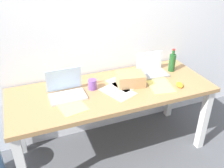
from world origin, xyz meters
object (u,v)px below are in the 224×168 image
(laptop_right, at_px, (152,69))
(beer_bottle, at_px, (172,62))
(desk, at_px, (112,97))
(coffee_mug, at_px, (92,84))
(computer_mouse, at_px, (180,85))
(laptop_left, at_px, (66,90))
(cardboard_box, at_px, (130,79))

(laptop_right, xyz_separation_m, beer_bottle, (0.22, -0.03, 0.05))
(desk, relative_size, coffee_mug, 20.06)
(laptop_right, bearing_deg, computer_mouse, -72.65)
(laptop_right, height_order, coffee_mug, laptop_right)
(beer_bottle, distance_m, coffee_mug, 0.90)
(laptop_right, bearing_deg, desk, -163.51)
(laptop_left, distance_m, beer_bottle, 1.15)
(laptop_left, distance_m, coffee_mug, 0.25)
(cardboard_box, height_order, coffee_mug, cardboard_box)
(cardboard_box, bearing_deg, laptop_left, 177.19)
(laptop_right, xyz_separation_m, coffee_mug, (-0.68, -0.09, 0.00))
(computer_mouse, xyz_separation_m, coffee_mug, (-0.78, 0.26, 0.03))
(computer_mouse, xyz_separation_m, cardboard_box, (-0.42, 0.21, 0.04))
(laptop_right, xyz_separation_m, computer_mouse, (0.11, -0.35, -0.03))
(coffee_mug, bearing_deg, computer_mouse, -18.22)
(laptop_left, height_order, laptop_right, laptop_left)
(desk, xyz_separation_m, cardboard_box, (0.19, 0.01, 0.15))
(beer_bottle, bearing_deg, computer_mouse, -110.04)
(desk, height_order, computer_mouse, computer_mouse)
(laptop_right, relative_size, beer_bottle, 1.21)
(laptop_left, bearing_deg, desk, -5.98)
(laptop_right, relative_size, coffee_mug, 3.10)
(laptop_left, distance_m, laptop_right, 0.93)
(cardboard_box, bearing_deg, computer_mouse, -26.45)
(laptop_right, relative_size, computer_mouse, 2.95)
(laptop_left, xyz_separation_m, coffee_mug, (0.25, 0.02, -0.01))
(laptop_right, height_order, beer_bottle, beer_bottle)
(computer_mouse, bearing_deg, laptop_right, 123.01)
(desk, relative_size, laptop_right, 6.46)
(laptop_right, relative_size, cardboard_box, 1.14)
(laptop_left, height_order, beer_bottle, beer_bottle)
(coffee_mug, bearing_deg, desk, -20.29)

